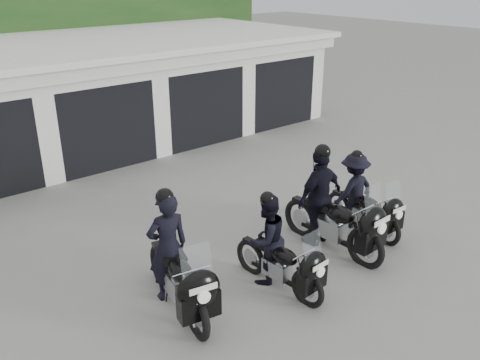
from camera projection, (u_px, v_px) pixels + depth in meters
ground at (247, 251)px, 9.50m from camera, size 80.00×80.00×0.00m
garage_block at (67, 98)px, 14.68m from camera, size 16.40×6.80×2.96m
background_vegetation at (18, 33)px, 17.83m from camera, size 20.00×3.90×5.80m
police_bike_a at (176, 264)px, 7.67m from camera, size 0.93×2.22×1.95m
police_bike_b at (274, 247)px, 8.25m from camera, size 0.79×1.94×1.69m
police_bike_c at (327, 204)px, 9.37m from camera, size 1.13×2.35×2.05m
police_bike_d at (359, 196)px, 10.09m from camera, size 1.04×1.93×1.68m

